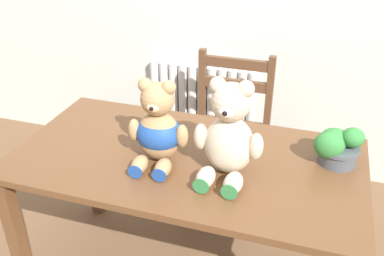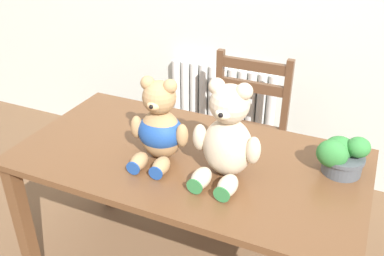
{
  "view_description": "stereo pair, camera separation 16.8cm",
  "coord_description": "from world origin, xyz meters",
  "px_view_note": "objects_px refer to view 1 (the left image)",
  "views": [
    {
      "loc": [
        0.49,
        -1.06,
        1.73
      ],
      "look_at": [
        0.04,
        0.34,
        0.91
      ],
      "focal_mm": 40.0,
      "sensor_mm": 36.0,
      "label": 1
    },
    {
      "loc": [
        0.64,
        -1.0,
        1.73
      ],
      "look_at": [
        0.04,
        0.34,
        0.91
      ],
      "focal_mm": 40.0,
      "sensor_mm": 36.0,
      "label": 2
    }
  ],
  "objects_px": {
    "wooden_chair_behind": "(228,132)",
    "teddy_bear_left": "(158,130)",
    "teddy_bear_right": "(229,135)",
    "potted_plant": "(337,146)"
  },
  "relations": [
    {
      "from": "wooden_chair_behind",
      "to": "teddy_bear_left",
      "type": "distance_m",
      "value": 0.89
    },
    {
      "from": "teddy_bear_right",
      "to": "potted_plant",
      "type": "xyz_separation_m",
      "value": [
        0.41,
        0.2,
        -0.09
      ]
    },
    {
      "from": "wooden_chair_behind",
      "to": "teddy_bear_right",
      "type": "relative_size",
      "value": 2.3
    },
    {
      "from": "teddy_bear_left",
      "to": "potted_plant",
      "type": "bearing_deg",
      "value": -168.23
    },
    {
      "from": "wooden_chair_behind",
      "to": "teddy_bear_right",
      "type": "height_order",
      "value": "teddy_bear_right"
    },
    {
      "from": "wooden_chair_behind",
      "to": "teddy_bear_right",
      "type": "bearing_deg",
      "value": 102.41
    },
    {
      "from": "wooden_chair_behind",
      "to": "teddy_bear_right",
      "type": "xyz_separation_m",
      "value": [
        0.17,
        -0.78,
        0.44
      ]
    },
    {
      "from": "wooden_chair_behind",
      "to": "potted_plant",
      "type": "bearing_deg",
      "value": 135.1
    },
    {
      "from": "teddy_bear_right",
      "to": "potted_plant",
      "type": "distance_m",
      "value": 0.47
    },
    {
      "from": "wooden_chair_behind",
      "to": "teddy_bear_left",
      "type": "height_order",
      "value": "teddy_bear_left"
    }
  ]
}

